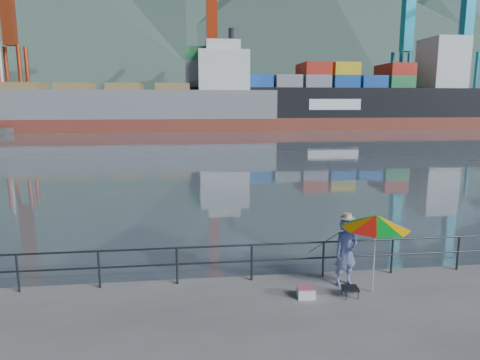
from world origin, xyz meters
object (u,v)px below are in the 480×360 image
(fisherman, at_px, (346,252))
(cooler_bag, at_px, (306,293))
(beach_umbrella, at_px, (376,222))
(bulk_carrier, at_px, (143,107))
(container_ship, at_px, (334,98))

(fisherman, bearing_deg, cooler_bag, -165.60)
(beach_umbrella, height_order, cooler_bag, beach_umbrella)
(fisherman, height_order, bulk_carrier, bulk_carrier)
(cooler_bag, relative_size, container_ship, 0.01)
(container_ship, bearing_deg, fisherman, -108.99)
(fisherman, xyz_separation_m, bulk_carrier, (-11.86, 69.81, 3.22))
(bulk_carrier, bearing_deg, beach_umbrella, -80.00)
(fisherman, distance_m, container_ship, 77.89)
(bulk_carrier, bearing_deg, container_ship, 5.68)
(beach_umbrella, xyz_separation_m, cooler_bag, (-1.77, -0.11, -1.74))
(beach_umbrella, distance_m, cooler_bag, 2.48)
(fisherman, xyz_separation_m, beach_umbrella, (0.54, -0.52, 0.96))
(container_ship, bearing_deg, bulk_carrier, -174.32)
(bulk_carrier, xyz_separation_m, container_ship, (37.15, 3.69, 1.69))
(cooler_bag, distance_m, bulk_carrier, 71.35)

